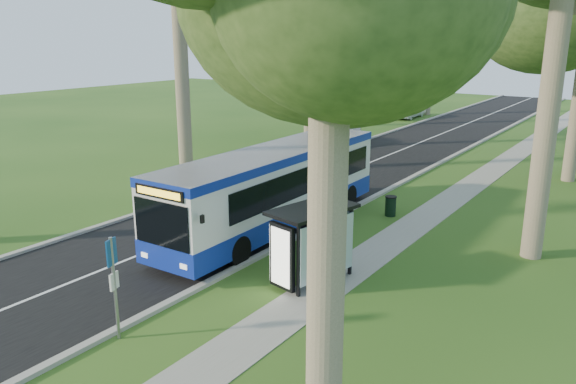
# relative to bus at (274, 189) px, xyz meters

# --- Properties ---
(ground) EXTENTS (120.00, 120.00, 0.00)m
(ground) POSITION_rel_bus_xyz_m (1.32, -3.37, -1.60)
(ground) COLOR #285019
(ground) RESTS_ON ground
(road) EXTENTS (7.00, 100.00, 0.02)m
(road) POSITION_rel_bus_xyz_m (-2.18, 6.63, -1.59)
(road) COLOR black
(road) RESTS_ON ground
(kerb_east) EXTENTS (0.25, 100.00, 0.12)m
(kerb_east) POSITION_rel_bus_xyz_m (1.32, 6.63, -1.54)
(kerb_east) COLOR #9E9B93
(kerb_east) RESTS_ON ground
(kerb_west) EXTENTS (0.25, 100.00, 0.12)m
(kerb_west) POSITION_rel_bus_xyz_m (-5.68, 6.63, -1.54)
(kerb_west) COLOR #9E9B93
(kerb_west) RESTS_ON ground
(centre_line) EXTENTS (0.12, 100.00, 0.00)m
(centre_line) POSITION_rel_bus_xyz_m (-2.18, 6.63, -1.58)
(centre_line) COLOR white
(centre_line) RESTS_ON road
(footpath) EXTENTS (1.50, 100.00, 0.02)m
(footpath) POSITION_rel_bus_xyz_m (4.32, 6.63, -1.59)
(footpath) COLOR gray
(footpath) RESTS_ON ground
(bus) EXTENTS (2.61, 11.71, 3.09)m
(bus) POSITION_rel_bus_xyz_m (0.00, 0.00, 0.00)
(bus) COLOR white
(bus) RESTS_ON ground
(bus_stop_sign) EXTENTS (0.15, 0.37, 2.65)m
(bus_stop_sign) POSITION_rel_bus_xyz_m (1.62, -8.79, 0.04)
(bus_stop_sign) COLOR gray
(bus_stop_sign) RESTS_ON ground
(bus_shelter) EXTENTS (1.98, 2.93, 2.31)m
(bus_shelter) POSITION_rel_bus_xyz_m (3.85, -3.55, 0.02)
(bus_shelter) COLOR black
(bus_shelter) RESTS_ON ground
(litter_bin) EXTENTS (0.48, 0.48, 0.84)m
(litter_bin) POSITION_rel_bus_xyz_m (3.02, 4.04, -1.18)
(litter_bin) COLOR black
(litter_bin) RESTS_ON ground
(car_white) EXTENTS (2.46, 5.18, 1.71)m
(car_white) POSITION_rel_bus_xyz_m (-6.58, 16.28, -0.75)
(car_white) COLOR white
(car_white) RESTS_ON ground
(car_silver) EXTENTS (1.73, 4.68, 1.53)m
(car_silver) POSITION_rel_bus_xyz_m (-7.72, 31.61, -0.84)
(car_silver) COLOR #B3B6BC
(car_silver) RESTS_ON ground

